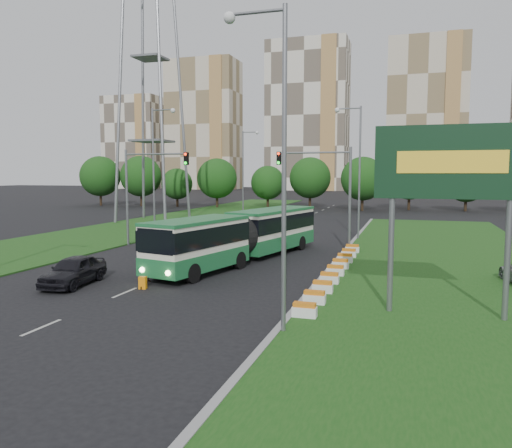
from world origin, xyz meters
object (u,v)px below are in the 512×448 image
(articulated_bus, at_px, (240,236))
(traffic_mast_left, at_px, (144,182))
(shopping_trolley, at_px, (143,283))
(billboard, at_px, (451,170))
(car_left_far, at_px, (180,238))
(transmission_pylon, at_px, (150,41))
(pedestrian, at_px, (147,266))
(traffic_mast_median, at_px, (329,182))
(car_left_near, at_px, (74,270))

(articulated_bus, bearing_deg, traffic_mast_left, 168.58)
(shopping_trolley, bearing_deg, billboard, -16.28)
(articulated_bus, xyz_separation_m, shopping_trolley, (-2.20, -9.36, -1.46))
(car_left_far, bearing_deg, traffic_mast_left, -178.76)
(transmission_pylon, bearing_deg, traffic_mast_left, -63.14)
(traffic_mast_left, xyz_separation_m, shopping_trolley, (7.82, -13.97, -5.03))
(billboard, height_order, transmission_pylon, transmission_pylon)
(pedestrian, bearing_deg, car_left_far, 19.52)
(traffic_mast_median, xyz_separation_m, car_left_far, (-12.31, -0.23, -4.68))
(traffic_mast_median, xyz_separation_m, articulated_bus, (-5.14, -5.61, -3.57))
(car_left_far, bearing_deg, transmission_pylon, 110.54)
(billboard, bearing_deg, transmission_pylon, 133.48)
(transmission_pylon, xyz_separation_m, articulated_bus, (19.64, -23.61, -20.22))
(shopping_trolley, bearing_deg, car_left_near, 171.82)
(traffic_mast_median, height_order, pedestrian, traffic_mast_median)
(billboard, height_order, traffic_mast_median, same)
(traffic_mast_left, xyz_separation_m, car_left_near, (3.78, -14.26, -4.55))
(billboard, height_order, car_left_far, billboard)
(traffic_mast_left, distance_m, transmission_pylon, 27.03)
(traffic_mast_median, bearing_deg, car_left_near, -126.71)
(traffic_mast_median, bearing_deg, traffic_mast_left, -176.23)
(car_left_far, bearing_deg, car_left_near, -100.30)
(car_left_far, bearing_deg, pedestrian, -85.48)
(car_left_near, bearing_deg, car_left_far, 86.63)
(traffic_mast_median, height_order, traffic_mast_left, same)
(car_left_far, bearing_deg, shopping_trolley, -85.19)
(billboard, bearing_deg, traffic_mast_left, 146.45)
(shopping_trolley, bearing_deg, traffic_mast_left, 106.96)
(billboard, relative_size, car_left_near, 1.71)
(transmission_pylon, bearing_deg, traffic_mast_median, -36.00)
(transmission_pylon, relative_size, articulated_bus, 2.49)
(billboard, bearing_deg, car_left_near, 177.75)
(traffic_mast_left, relative_size, pedestrian, 4.62)
(traffic_mast_left, bearing_deg, pedestrian, -59.76)
(transmission_pylon, bearing_deg, articulated_bus, -50.24)
(billboard, distance_m, articulated_bus, 16.92)
(traffic_mast_left, height_order, car_left_far, traffic_mast_left)
(car_left_near, bearing_deg, shopping_trolley, -2.80)
(billboard, height_order, pedestrian, billboard)
(articulated_bus, height_order, car_left_far, articulated_bus)
(pedestrian, bearing_deg, car_left_near, 120.24)
(traffic_mast_left, bearing_deg, articulated_bus, -24.70)
(car_left_near, xyz_separation_m, pedestrian, (3.43, 1.90, 0.07))
(traffic_mast_left, bearing_deg, billboard, -33.55)
(transmission_pylon, xyz_separation_m, pedestrian, (16.83, -31.36, -21.13))
(transmission_pylon, xyz_separation_m, car_left_near, (13.40, -33.26, -21.20))
(traffic_mast_median, relative_size, car_left_near, 1.71)
(transmission_pylon, xyz_separation_m, shopping_trolley, (17.45, -32.97, -21.68))
(car_left_far, bearing_deg, articulated_bus, -50.70)
(traffic_mast_left, relative_size, transmission_pylon, 0.18)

